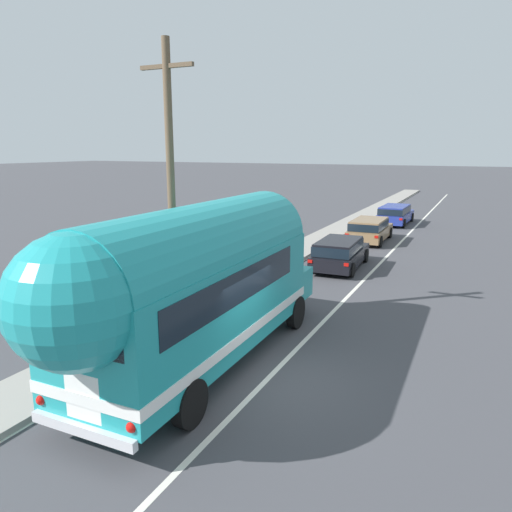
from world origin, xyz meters
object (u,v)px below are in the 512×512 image
car_second (369,229)px  car_third (395,213)px  car_lead (340,252)px  painted_bus (192,283)px  utility_pole (171,182)px

car_second → car_third: (0.16, 7.49, 0.00)m
car_lead → car_second: (-0.22, 7.03, 0.00)m
painted_bus → utility_pole: bearing=131.8°
car_second → car_third: same height
car_lead → car_third: bearing=90.2°
car_lead → car_second: same height
car_third → car_second: bearing=-91.2°
painted_bus → car_third: size_ratio=2.16×
painted_bus → car_lead: bearing=88.8°
car_lead → car_second: 7.03m
utility_pole → painted_bus: 4.38m
utility_pole → car_third: bearing=83.3°
utility_pole → painted_bus: (2.56, -2.86, -2.12)m
car_second → car_third: size_ratio=0.96×
utility_pole → car_third: (2.75, 23.42, -3.63)m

